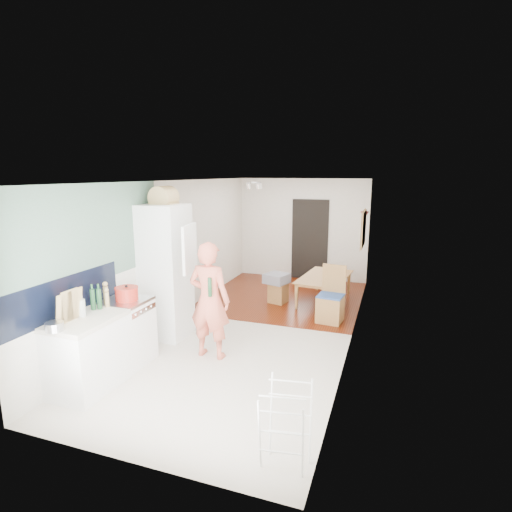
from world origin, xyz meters
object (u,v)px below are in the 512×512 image
Objects in this scene: dining_chair at (331,295)px; drying_rack at (286,427)px; stool at (278,293)px; dining_table at (325,291)px; person at (209,290)px.

dining_chair is 1.30× the size of drying_rack.
dining_chair reaches higher than stool.
dining_chair is at bearing -32.13° from stool.
dining_chair is (0.27, -1.11, 0.28)m from dining_table.
dining_table is 3.07× the size of stool.
dining_table reaches higher than stool.
person is 1.51× the size of dining_table.
dining_table is at bearing 22.27° from stool.
drying_rack is (0.44, -4.85, 0.16)m from dining_table.
dining_chair is at bearing -125.05° from person.
stool is at bearing -93.98° from person.
dining_table is at bearing 86.18° from drying_rack.
person is at bearing 122.64° from drying_rack.
dining_table is at bearing -109.44° from person.
dining_table is 0.98m from stool.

